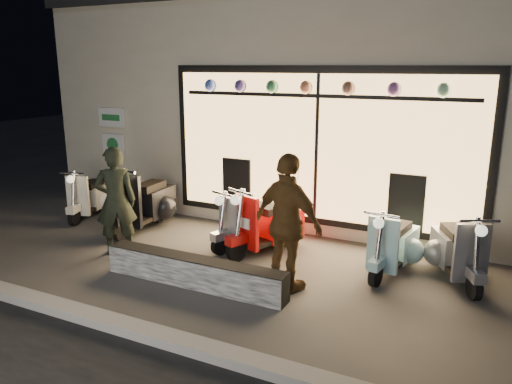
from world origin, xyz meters
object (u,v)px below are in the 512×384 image
scooter_silver (252,222)px  scooter_red (273,224)px  man (116,201)px  woman (288,224)px  graffiti_barrier (194,272)px

scooter_silver → scooter_red: bearing=11.0°
man → woman: (2.89, -0.04, 0.06)m
scooter_red → man: man is taller
man → woman: woman is taller
scooter_red → woman: woman is taller
graffiti_barrier → man: (-1.74, 0.49, 0.65)m
woman → man: bearing=18.0°
man → scooter_silver: bearing=175.7°
woman → scooter_red: bearing=-39.3°
graffiti_barrier → scooter_red: size_ratio=1.85×
scooter_silver → man: size_ratio=0.77×
scooter_silver → scooter_red: (0.40, -0.06, 0.04)m
man → scooter_red: bearing=168.9°
graffiti_barrier → woman: bearing=21.6°
graffiti_barrier → scooter_silver: 1.78m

